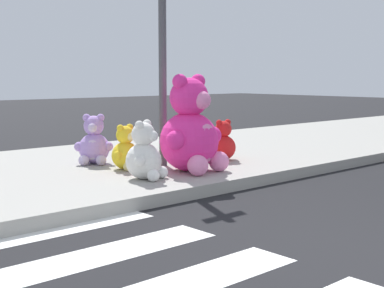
{
  "coord_description": "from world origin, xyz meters",
  "views": [
    {
      "loc": [
        -3.78,
        -1.55,
        1.41
      ],
      "look_at": [
        0.83,
        3.6,
        0.55
      ],
      "focal_mm": 51.07,
      "sensor_mm": 36.0,
      "label": 1
    }
  ],
  "objects_px": {
    "sign_pole": "(163,44)",
    "plush_lavender": "(94,144)",
    "plush_white": "(145,156)",
    "plush_red": "(222,144)",
    "plush_pink_large": "(191,133)",
    "plush_yellow": "(126,151)",
    "plush_brown": "(183,144)"
  },
  "relations": [
    {
      "from": "plush_pink_large",
      "to": "plush_lavender",
      "type": "relative_size",
      "value": 1.78
    },
    {
      "from": "sign_pole",
      "to": "plush_white",
      "type": "bearing_deg",
      "value": -141.46
    },
    {
      "from": "plush_yellow",
      "to": "plush_red",
      "type": "bearing_deg",
      "value": -9.65
    },
    {
      "from": "plush_pink_large",
      "to": "plush_brown",
      "type": "xyz_separation_m",
      "value": [
        0.53,
        0.79,
        -0.27
      ]
    },
    {
      "from": "sign_pole",
      "to": "plush_pink_large",
      "type": "relative_size",
      "value": 2.48
    },
    {
      "from": "plush_yellow",
      "to": "plush_lavender",
      "type": "height_order",
      "value": "plush_lavender"
    },
    {
      "from": "plush_red",
      "to": "plush_lavender",
      "type": "bearing_deg",
      "value": 149.49
    },
    {
      "from": "plush_white",
      "to": "plush_brown",
      "type": "xyz_separation_m",
      "value": [
        1.33,
        0.83,
        -0.05
      ]
    },
    {
      "from": "plush_lavender",
      "to": "sign_pole",
      "type": "bearing_deg",
      "value": -52.61
    },
    {
      "from": "plush_pink_large",
      "to": "plush_white",
      "type": "relative_size",
      "value": 1.77
    },
    {
      "from": "sign_pole",
      "to": "plush_yellow",
      "type": "distance_m",
      "value": 1.56
    },
    {
      "from": "sign_pole",
      "to": "plush_lavender",
      "type": "height_order",
      "value": "sign_pole"
    },
    {
      "from": "sign_pole",
      "to": "plush_red",
      "type": "distance_m",
      "value": 1.78
    },
    {
      "from": "plush_yellow",
      "to": "plush_brown",
      "type": "bearing_deg",
      "value": 4.61
    },
    {
      "from": "plush_red",
      "to": "plush_lavender",
      "type": "distance_m",
      "value": 1.92
    },
    {
      "from": "plush_white",
      "to": "plush_yellow",
      "type": "distance_m",
      "value": 0.78
    },
    {
      "from": "plush_yellow",
      "to": "plush_brown",
      "type": "height_order",
      "value": "plush_yellow"
    },
    {
      "from": "plush_brown",
      "to": "plush_white",
      "type": "bearing_deg",
      "value": -147.97
    },
    {
      "from": "plush_yellow",
      "to": "sign_pole",
      "type": "bearing_deg",
      "value": -11.59
    },
    {
      "from": "sign_pole",
      "to": "plush_brown",
      "type": "distance_m",
      "value": 1.56
    },
    {
      "from": "plush_brown",
      "to": "plush_yellow",
      "type": "bearing_deg",
      "value": -175.39
    },
    {
      "from": "plush_pink_large",
      "to": "plush_white",
      "type": "xyz_separation_m",
      "value": [
        -0.8,
        -0.04,
        -0.22
      ]
    },
    {
      "from": "plush_lavender",
      "to": "plush_brown",
      "type": "bearing_deg",
      "value": -27.94
    },
    {
      "from": "plush_pink_large",
      "to": "plush_lavender",
      "type": "distance_m",
      "value": 1.56
    },
    {
      "from": "plush_white",
      "to": "plush_brown",
      "type": "relative_size",
      "value": 1.2
    },
    {
      "from": "plush_pink_large",
      "to": "plush_yellow",
      "type": "height_order",
      "value": "plush_pink_large"
    },
    {
      "from": "plush_brown",
      "to": "plush_pink_large",
      "type": "bearing_deg",
      "value": -123.95
    },
    {
      "from": "plush_brown",
      "to": "plush_lavender",
      "type": "xyz_separation_m",
      "value": [
        -1.16,
        0.62,
        0.05
      ]
    },
    {
      "from": "plush_white",
      "to": "plush_lavender",
      "type": "relative_size",
      "value": 1.01
    },
    {
      "from": "plush_white",
      "to": "plush_red",
      "type": "height_order",
      "value": "plush_white"
    },
    {
      "from": "plush_yellow",
      "to": "plush_brown",
      "type": "relative_size",
      "value": 1.01
    },
    {
      "from": "sign_pole",
      "to": "plush_lavender",
      "type": "bearing_deg",
      "value": 127.39
    }
  ]
}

